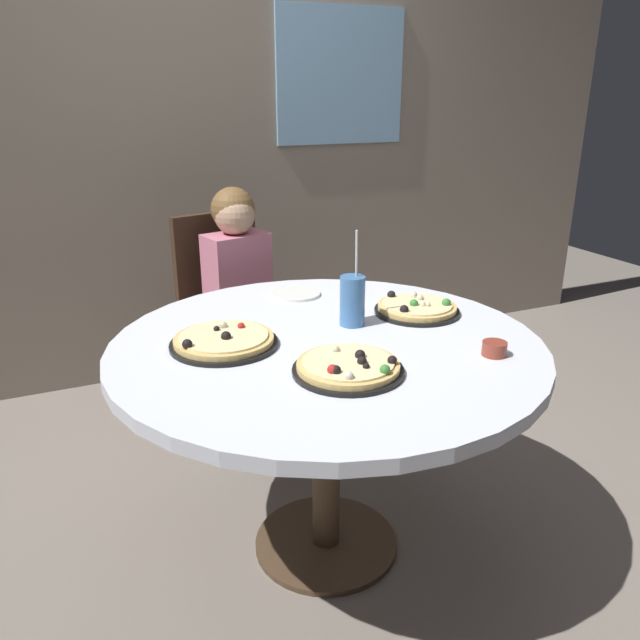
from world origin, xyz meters
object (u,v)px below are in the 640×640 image
(chair_wooden, at_px, (228,308))
(diner_child, at_px, (248,329))
(soda_cup, at_px, (352,301))
(plate_small, at_px, (296,294))
(pizza_pepperoni, at_px, (417,308))
(dining_table, at_px, (327,368))
(pizza_cheese, at_px, (349,367))
(sauce_bowl, at_px, (494,349))
(pizza_veggie, at_px, (224,341))

(chair_wooden, distance_m, diner_child, 0.19)
(soda_cup, relative_size, plate_small, 1.71)
(pizza_pepperoni, relative_size, soda_cup, 0.93)
(dining_table, distance_m, pizza_cheese, 0.25)
(pizza_pepperoni, relative_size, sauce_bowl, 4.09)
(diner_child, height_order, pizza_cheese, diner_child)
(dining_table, xyz_separation_m, chair_wooden, (-0.02, 1.03, -0.13))
(diner_child, height_order, sauce_bowl, diner_child)
(plate_small, bearing_deg, pizza_cheese, -100.17)
(soda_cup, distance_m, sauce_bowl, 0.46)
(pizza_cheese, height_order, pizza_pepperoni, pizza_pepperoni)
(diner_child, xyz_separation_m, sauce_bowl, (0.37, -1.14, 0.29))
(dining_table, bearing_deg, diner_child, 88.89)
(dining_table, xyz_separation_m, plate_small, (0.08, 0.45, 0.09))
(sauce_bowl, bearing_deg, pizza_pepperoni, 91.03)
(dining_table, xyz_separation_m, sauce_bowl, (0.39, -0.29, 0.11))
(diner_child, height_order, plate_small, diner_child)
(chair_wooden, height_order, diner_child, diner_child)
(chair_wooden, distance_m, plate_small, 0.63)
(dining_table, height_order, pizza_veggie, pizza_veggie)
(soda_cup, bearing_deg, diner_child, 98.64)
(soda_cup, bearing_deg, pizza_veggie, -179.56)
(pizza_veggie, bearing_deg, soda_cup, 0.44)
(pizza_veggie, distance_m, pizza_pepperoni, 0.67)
(chair_wooden, xyz_separation_m, pizza_veggie, (-0.27, -0.94, 0.24))
(diner_child, distance_m, sauce_bowl, 1.23)
(pizza_pepperoni, height_order, soda_cup, soda_cup)
(diner_child, xyz_separation_m, pizza_pepperoni, (0.36, -0.74, 0.28))
(pizza_pepperoni, bearing_deg, diner_child, 116.11)
(plate_small, bearing_deg, pizza_pepperoni, -48.99)
(diner_child, xyz_separation_m, plate_small, (0.06, -0.40, 0.27))
(pizza_veggie, bearing_deg, plate_small, 44.02)
(plate_small, bearing_deg, soda_cup, -81.96)
(sauce_bowl, bearing_deg, plate_small, 112.60)
(chair_wooden, distance_m, pizza_veggie, 1.00)
(pizza_veggie, xyz_separation_m, soda_cup, (0.42, 0.00, 0.06))
(diner_child, bearing_deg, plate_small, -80.83)
(chair_wooden, relative_size, diner_child, 0.88)
(dining_table, distance_m, chair_wooden, 1.03)
(chair_wooden, height_order, pizza_veggie, chair_wooden)
(soda_cup, bearing_deg, pizza_cheese, -118.25)
(diner_child, height_order, soda_cup, diner_child)
(pizza_veggie, relative_size, pizza_cheese, 1.06)
(chair_wooden, bearing_deg, pizza_cheese, -90.94)
(dining_table, xyz_separation_m, diner_child, (0.02, 0.85, -0.18))
(pizza_veggie, height_order, plate_small, pizza_veggie)
(soda_cup, height_order, plate_small, soda_cup)
(dining_table, distance_m, pizza_veggie, 0.32)
(dining_table, relative_size, sauce_bowl, 18.52)
(chair_wooden, xyz_separation_m, pizza_cheese, (-0.02, -1.25, 0.24))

